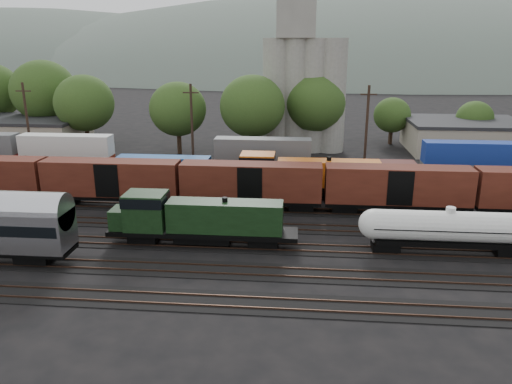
# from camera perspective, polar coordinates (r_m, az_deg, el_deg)

# --- Properties ---
(ground) EXTENTS (600.00, 600.00, 0.00)m
(ground) POSITION_cam_1_polar(r_m,az_deg,el_deg) (49.47, 1.18, -4.04)
(ground) COLOR black
(tracks) EXTENTS (180.00, 33.20, 0.20)m
(tracks) POSITION_cam_1_polar(r_m,az_deg,el_deg) (49.45, 1.18, -3.99)
(tracks) COLOR black
(tracks) RESTS_ON ground
(green_locomotive) EXTENTS (16.97, 2.99, 4.49)m
(green_locomotive) POSITION_cam_1_polar(r_m,az_deg,el_deg) (44.79, -7.30, -2.99)
(green_locomotive) COLOR black
(green_locomotive) RESTS_ON ground
(tank_car_a) EXTENTS (15.22, 2.72, 3.99)m
(tank_car_a) POSITION_cam_1_polar(r_m,az_deg,el_deg) (45.66, 21.15, -3.88)
(tank_car_a) COLOR white
(tank_car_a) RESTS_ON ground
(orange_locomotive) EXTENTS (19.49, 3.25, 4.87)m
(orange_locomotive) POSITION_cam_1_polar(r_m,az_deg,el_deg) (58.03, 4.99, 1.98)
(orange_locomotive) COLOR black
(orange_locomotive) RESTS_ON ground
(boxcar_string) EXTENTS (122.80, 2.90, 4.20)m
(boxcar_string) POSITION_cam_1_polar(r_m,az_deg,el_deg) (54.65, -8.63, 1.28)
(boxcar_string) COLOR black
(boxcar_string) RESTS_ON ground
(container_wall) EXTENTS (165.60, 2.60, 5.80)m
(container_wall) POSITION_cam_1_polar(r_m,az_deg,el_deg) (63.50, -3.14, 3.39)
(container_wall) COLOR black
(container_wall) RESTS_ON ground
(grain_silo) EXTENTS (13.40, 5.00, 29.00)m
(grain_silo) POSITION_cam_1_polar(r_m,az_deg,el_deg) (82.29, 5.39, 12.45)
(grain_silo) COLOR gray
(grain_silo) RESTS_ON ground
(industrial_sheds) EXTENTS (119.38, 17.26, 5.10)m
(industrial_sheds) POSITION_cam_1_polar(r_m,az_deg,el_deg) (82.78, 7.55, 6.32)
(industrial_sheds) COLOR #9E937F
(industrial_sheds) RESTS_ON ground
(tree_band) EXTENTS (163.55, 22.60, 14.40)m
(tree_band) POSITION_cam_1_polar(r_m,az_deg,el_deg) (83.31, 1.34, 10.24)
(tree_band) COLOR black
(tree_band) RESTS_ON ground
(utility_poles) EXTENTS (122.20, 0.36, 12.00)m
(utility_poles) POSITION_cam_1_polar(r_m,az_deg,el_deg) (69.09, 2.52, 7.40)
(utility_poles) COLOR black
(utility_poles) RESTS_ON ground
(distant_hills) EXTENTS (860.00, 286.00, 130.00)m
(distant_hills) POSITION_cam_1_polar(r_m,az_deg,el_deg) (309.13, 9.15, 9.76)
(distant_hills) COLOR #59665B
(distant_hills) RESTS_ON ground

